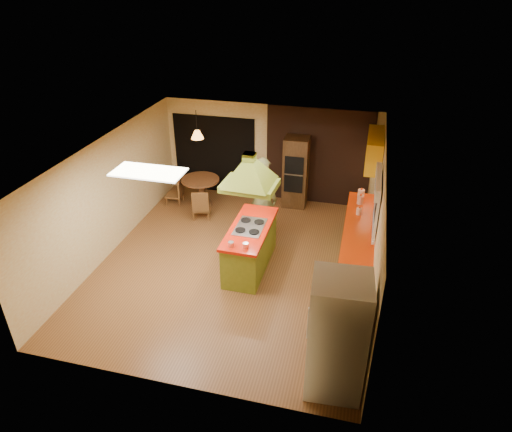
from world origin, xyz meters
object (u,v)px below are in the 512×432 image
(dining_table, at_px, (201,187))
(canister_large, at_px, (361,194))
(kitchen_island, at_px, (250,247))
(wall_oven, at_px, (296,172))
(man, at_px, (262,197))
(refrigerator, at_px, (337,336))

(dining_table, relative_size, canister_large, 4.39)
(kitchen_island, relative_size, wall_oven, 1.04)
(dining_table, distance_m, canister_large, 4.07)
(man, bearing_deg, canister_large, -150.16)
(canister_large, bearing_deg, refrigerator, -91.38)
(man, height_order, dining_table, man)
(man, xyz_separation_m, refrigerator, (2.01, -3.95, 0.02))
(kitchen_island, relative_size, man, 0.99)
(man, relative_size, canister_large, 8.70)
(kitchen_island, bearing_deg, wall_oven, 82.55)
(man, height_order, canister_large, man)
(refrigerator, height_order, canister_large, refrigerator)
(kitchen_island, bearing_deg, dining_table, 129.81)
(man, relative_size, wall_oven, 1.05)
(man, bearing_deg, refrigerator, 132.51)
(refrigerator, bearing_deg, man, 113.31)
(man, xyz_separation_m, dining_table, (-1.88, 1.07, -0.45))
(wall_oven, bearing_deg, kitchen_island, -99.05)
(wall_oven, bearing_deg, man, -106.66)
(man, xyz_separation_m, wall_oven, (0.46, 1.66, -0.05))
(wall_oven, bearing_deg, refrigerator, -75.63)
(kitchen_island, distance_m, refrigerator, 3.34)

